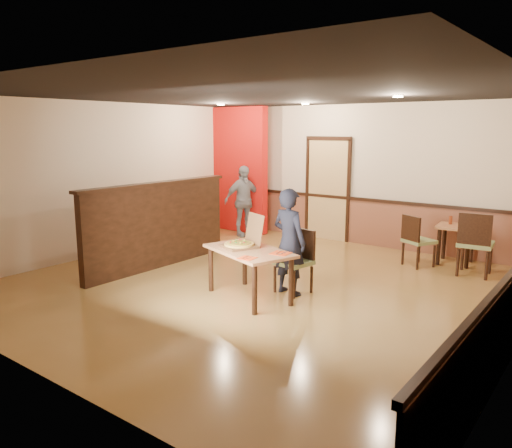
{
  "coord_description": "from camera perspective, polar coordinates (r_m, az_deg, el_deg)",
  "views": [
    {
      "loc": [
        4.27,
        -5.77,
        2.3
      ],
      "look_at": [
        -0.08,
        0.0,
        0.93
      ],
      "focal_mm": 35.0,
      "sensor_mm": 36.0,
      "label": 1
    }
  ],
  "objects": [
    {
      "name": "diner_chair",
      "position": [
        7.15,
        4.67,
        -3.93
      ],
      "size": [
        0.52,
        0.52,
        0.9
      ],
      "rotation": [
        0.0,
        0.0,
        -0.18
      ],
      "color": "olive",
      "rests_on": "floor"
    },
    {
      "name": "spot_a",
      "position": [
        10.04,
        -4.04,
        13.47
      ],
      "size": [
        0.14,
        0.14,
        0.02
      ],
      "primitive_type": "cylinder",
      "color": "#FBF1B0",
      "rests_on": "ceiling"
    },
    {
      "name": "main_table",
      "position": [
        6.83,
        -0.79,
        -3.79
      ],
      "size": [
        1.46,
        1.12,
        0.69
      ],
      "rotation": [
        0.0,
        0.0,
        -0.33
      ],
      "color": "#B3774B",
      "rests_on": "floor"
    },
    {
      "name": "pizza_box",
      "position": [
        6.93,
        -1.62,
        -2.18
      ],
      "size": [
        0.59,
        0.63,
        0.45
      ],
      "rotation": [
        0.0,
        0.0,
        -0.4
      ],
      "color": "brown",
      "rests_on": "main_table"
    },
    {
      "name": "floor",
      "position": [
        7.54,
        0.51,
        -7.01
      ],
      "size": [
        7.0,
        7.0,
        0.0
      ],
      "primitive_type": "plane",
      "color": "#A2783F",
      "rests_on": "ground"
    },
    {
      "name": "spot_c",
      "position": [
        7.83,
        15.93,
        13.86
      ],
      "size": [
        0.14,
        0.14,
        0.02
      ],
      "primitive_type": "cylinder",
      "color": "#FBF1B0",
      "rests_on": "ceiling"
    },
    {
      "name": "ceiling",
      "position": [
        7.2,
        0.54,
        14.73
      ],
      "size": [
        7.0,
        7.0,
        0.0
      ],
      "primitive_type": "plane",
      "rotation": [
        3.14,
        0.0,
        0.0
      ],
      "color": "black",
      "rests_on": "wall_back"
    },
    {
      "name": "side_chair_right",
      "position": [
        8.58,
        23.76,
        -1.86
      ],
      "size": [
        0.56,
        0.56,
        1.03
      ],
      "rotation": [
        0.0,
        0.0,
        3.24
      ],
      "color": "olive",
      "rests_on": "floor"
    },
    {
      "name": "napkin_near",
      "position": [
        6.35,
        -1.04,
        -3.91
      ],
      "size": [
        0.22,
        0.22,
        0.01
      ],
      "rotation": [
        0.0,
        0.0,
        0.07
      ],
      "color": "#E83F10",
      "rests_on": "main_table"
    },
    {
      "name": "diner",
      "position": [
        6.99,
        3.82,
        -2.05
      ],
      "size": [
        0.6,
        0.44,
        1.51
      ],
      "primitive_type": "imported",
      "rotation": [
        0.0,
        0.0,
        3.0
      ],
      "color": "black",
      "rests_on": "floor"
    },
    {
      "name": "wall_left",
      "position": [
        9.72,
        -16.37,
        5.01
      ],
      "size": [
        0.0,
        7.0,
        7.0
      ],
      "primitive_type": "plane",
      "rotation": [
        1.57,
        0.0,
        1.57
      ],
      "color": "beige",
      "rests_on": "floor"
    },
    {
      "name": "wall_back",
      "position": [
        10.25,
        12.29,
        5.47
      ],
      "size": [
        7.0,
        0.0,
        7.0
      ],
      "primitive_type": "plane",
      "rotation": [
        1.57,
        0.0,
        0.0
      ],
      "color": "beige",
      "rests_on": "floor"
    },
    {
      "name": "pizza",
      "position": [
        6.91,
        -1.95,
        -2.32
      ],
      "size": [
        0.5,
        0.5,
        0.03
      ],
      "primitive_type": "cylinder",
      "rotation": [
        0.0,
        0.0,
        0.26
      ],
      "color": "#E6B853",
      "rests_on": "pizza_box"
    },
    {
      "name": "red_accent_panel",
      "position": [
        11.37,
        -2.25,
        6.21
      ],
      "size": [
        1.6,
        0.2,
        2.78
      ],
      "primitive_type": "cube",
      "color": "#B6110D",
      "rests_on": "floor"
    },
    {
      "name": "chair_rail_back",
      "position": [
        10.26,
        12.07,
        2.79
      ],
      "size": [
        7.0,
        0.06,
        0.06
      ],
      "primitive_type": "cube",
      "color": "black",
      "rests_on": "wall_back"
    },
    {
      "name": "wainscot_back",
      "position": [
        10.35,
        12.01,
        0.22
      ],
      "size": [
        7.0,
        0.04,
        0.9
      ],
      "primitive_type": "cube",
      "color": "brown",
      "rests_on": "floor"
    },
    {
      "name": "back_door",
      "position": [
        10.61,
        8.2,
        3.88
      ],
      "size": [
        0.9,
        0.06,
        2.1
      ],
      "primitive_type": "cube",
      "color": "#DBB370",
      "rests_on": "wall_back"
    },
    {
      "name": "side_table",
      "position": [
        9.3,
        21.9,
        -1.19
      ],
      "size": [
        0.69,
        0.69,
        0.67
      ],
      "rotation": [
        0.0,
        0.0,
        0.1
      ],
      "color": "#B3774B",
      "rests_on": "floor"
    },
    {
      "name": "spot_b",
      "position": [
        9.71,
        5.66,
        13.54
      ],
      "size": [
        0.14,
        0.14,
        0.02
      ],
      "primitive_type": "cylinder",
      "color": "#FBF1B0",
      "rests_on": "ceiling"
    },
    {
      "name": "napkin_far",
      "position": [
        6.59,
        2.81,
        -3.36
      ],
      "size": [
        0.26,
        0.26,
        0.01
      ],
      "rotation": [
        0.0,
        0.0,
        0.11
      ],
      "color": "#E83F10",
      "rests_on": "main_table"
    },
    {
      "name": "passerby",
      "position": [
        10.85,
        -1.48,
        2.64
      ],
      "size": [
        0.68,
        0.98,
        1.54
      ],
      "primitive_type": "imported",
      "rotation": [
        0.0,
        0.0,
        1.19
      ],
      "color": "gray",
      "rests_on": "floor"
    },
    {
      "name": "booth_partition",
      "position": [
        8.53,
        -11.16,
        -0.02
      ],
      "size": [
        0.2,
        3.1,
        1.44
      ],
      "color": "black",
      "rests_on": "floor"
    },
    {
      "name": "side_chair_left",
      "position": [
        8.87,
        17.85,
        -1.61
      ],
      "size": [
        0.59,
        0.59,
        0.88
      ],
      "rotation": [
        0.0,
        0.0,
        2.65
      ],
      "color": "olive",
      "rests_on": "floor"
    },
    {
      "name": "condiment",
      "position": [
        9.36,
        21.35,
        0.42
      ],
      "size": [
        0.06,
        0.06,
        0.14
      ],
      "primitive_type": "cylinder",
      "color": "maroon",
      "rests_on": "side_table"
    }
  ]
}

